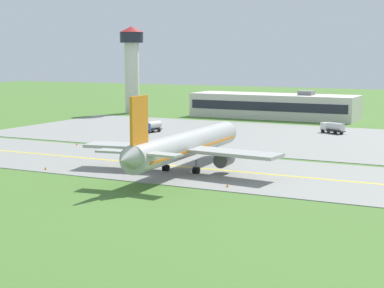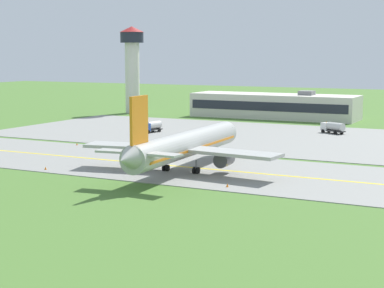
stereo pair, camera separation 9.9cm
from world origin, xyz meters
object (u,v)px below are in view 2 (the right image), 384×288
object	(u,v)px
airplane_lead	(185,145)
service_truck_fuel	(333,127)
service_truck_baggage	(151,126)
control_tower	(132,61)

from	to	relation	value
airplane_lead	service_truck_fuel	xyz separation A→B (m)	(8.49, 57.74, -2.60)
airplane_lead	service_truck_baggage	bearing A→B (deg)	126.59
control_tower	service_truck_baggage	bearing A→B (deg)	-53.22
airplane_lead	service_truck_fuel	size ratio (longest dim) A/B	6.32
airplane_lead	control_tower	world-z (taller)	control_tower
service_truck_baggage	airplane_lead	bearing A→B (deg)	-53.41
service_truck_baggage	service_truck_fuel	world-z (taller)	same
airplane_lead	service_truck_fuel	distance (m)	58.42
airplane_lead	service_truck_fuel	world-z (taller)	airplane_lead
airplane_lead	control_tower	bearing A→B (deg)	126.69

